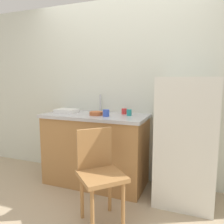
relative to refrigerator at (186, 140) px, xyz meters
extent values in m
plane|color=tan|center=(-0.88, -0.64, -0.70)|extent=(8.00, 8.00, 0.00)
cube|color=silver|center=(-0.88, 0.36, 0.51)|extent=(4.80, 0.10, 2.41)
cube|color=#A87542|center=(-1.12, 0.01, -0.25)|extent=(1.29, 0.60, 0.88)
cube|color=#B7B7BC|center=(-1.12, 0.01, 0.21)|extent=(1.33, 0.64, 0.04)
cylinder|color=#B7B7BC|center=(-1.17, 0.26, 0.35)|extent=(0.02, 0.02, 0.24)
cube|color=silver|center=(0.00, 0.00, 0.00)|extent=(0.62, 0.63, 1.39)
cylinder|color=#A87542|center=(-0.69, -0.95, -0.47)|extent=(0.04, 0.04, 0.45)
cylinder|color=#A87542|center=(-0.49, -0.74, -0.47)|extent=(0.04, 0.04, 0.45)
cylinder|color=#A87542|center=(-0.91, -0.75, -0.47)|extent=(0.04, 0.04, 0.45)
cylinder|color=#A87542|center=(-0.70, -0.53, -0.47)|extent=(0.04, 0.04, 0.45)
cube|color=#A87542|center=(-0.70, -0.74, -0.23)|extent=(0.57, 0.57, 0.04)
cube|color=#A87542|center=(-0.83, -0.61, -0.01)|extent=(0.27, 0.28, 0.40)
cube|color=white|center=(-1.54, 0.00, 0.25)|extent=(0.28, 0.20, 0.05)
cylinder|color=#B25B33|center=(-1.08, -0.04, 0.25)|extent=(0.17, 0.17, 0.04)
cylinder|color=teal|center=(-0.69, 0.07, 0.27)|extent=(0.06, 0.06, 0.08)
cylinder|color=red|center=(-0.79, 0.17, 0.26)|extent=(0.07, 0.07, 0.07)
cylinder|color=blue|center=(-0.93, -0.09, 0.27)|extent=(0.08, 0.08, 0.08)
camera|label=1|loc=(0.13, -2.57, 0.67)|focal=36.21mm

